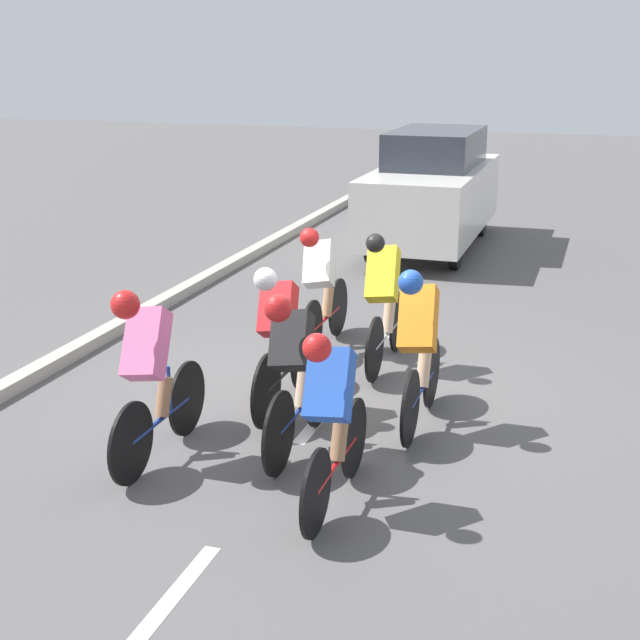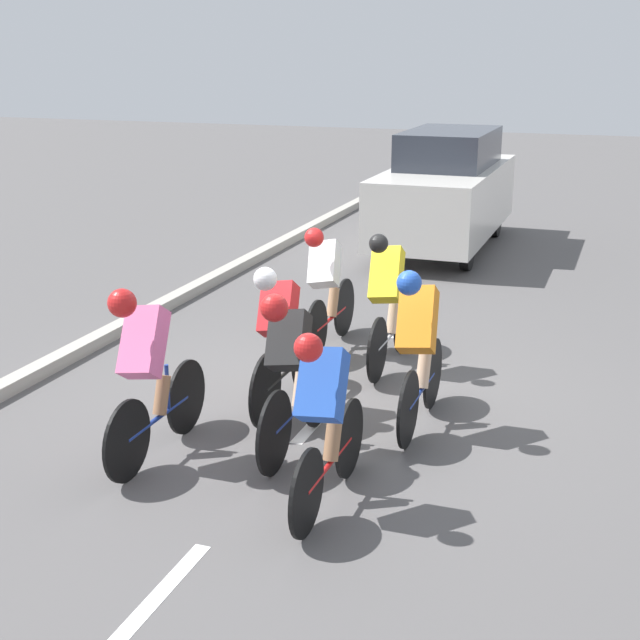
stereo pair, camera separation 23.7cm
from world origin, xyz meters
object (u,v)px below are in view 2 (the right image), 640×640
Objects in this scene: cyclist_white at (326,286)px; cyclist_red at (281,334)px; cyclist_yellow at (388,298)px; cyclist_pink at (147,368)px; cyclist_orange at (418,345)px; cyclist_blue at (324,415)px; cyclist_black at (291,367)px; support_car at (446,190)px.

cyclist_white reaches higher than cyclist_red.
cyclist_yellow is 1.03× the size of cyclist_pink.
cyclist_blue is at bearing 79.74° from cyclist_orange.
cyclist_white is 1.04× the size of cyclist_orange.
cyclist_white is 3.25m from cyclist_pink.
cyclist_black is (0.60, -0.85, 0.01)m from cyclist_blue.
cyclist_red is (0.64, 1.47, -0.03)m from cyclist_yellow.
cyclist_orange is at bearing -145.28° from cyclist_pink.
cyclist_yellow is 0.39× the size of support_car.
cyclist_black is (0.20, 2.32, -0.02)m from cyclist_yellow.
cyclist_white is 0.97× the size of cyclist_black.
support_car is (0.70, -6.20, 0.23)m from cyclist_yellow.
cyclist_black is 0.39× the size of support_car.
cyclist_blue is 1.99m from cyclist_red.
cyclist_blue is 0.94× the size of cyclist_red.
cyclist_red is 0.96m from cyclist_black.
cyclist_black is 8.54m from support_car.
support_car is at bearing -79.68° from cyclist_orange.
cyclist_black is at bearing 84.97° from cyclist_yellow.
cyclist_pink is at bearing 26.61° from cyclist_black.
cyclist_white is at bearing 88.73° from support_car.
cyclist_red is 0.99× the size of cyclist_black.
support_car is at bearing -89.58° from cyclist_red.
cyclist_pink is at bearing 86.34° from support_car.
cyclist_yellow is (0.40, -3.17, 0.03)m from cyclist_blue.
cyclist_blue is 0.94× the size of cyclist_black.
cyclist_yellow is 0.99× the size of cyclist_black.
cyclist_pink reaches higher than cyclist_orange.
cyclist_orange is at bearing 129.56° from cyclist_white.
support_car reaches higher than cyclist_pink.
cyclist_red is 7.67m from support_car.
cyclist_orange is at bearing 100.32° from support_car.
cyclist_yellow is 1.06× the size of cyclist_orange.
support_car is (1.40, -7.69, 0.21)m from cyclist_orange.
cyclist_white is at bearing -23.61° from cyclist_yellow.
cyclist_orange is (-1.53, 1.85, 0.04)m from cyclist_white.
cyclist_pink reaches higher than cyclist_red.
cyclist_orange is at bearing -137.34° from cyclist_black.
cyclist_pink is at bearing 34.72° from cyclist_orange.
cyclist_yellow is at bearing -114.10° from cyclist_pink.
cyclist_orange is at bearing 179.25° from cyclist_red.
cyclist_yellow is at bearing -95.03° from cyclist_black.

